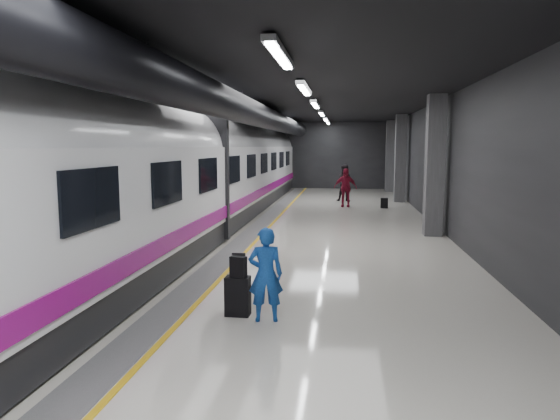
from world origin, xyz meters
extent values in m
plane|color=silver|center=(0.00, 0.00, 0.00)|extent=(40.00, 40.00, 0.00)
cube|color=black|center=(0.00, 0.00, 4.50)|extent=(10.00, 40.00, 0.02)
cube|color=#28282B|center=(0.00, 20.00, 2.25)|extent=(10.00, 0.02, 4.50)
cube|color=#28282B|center=(-5.00, 0.00, 2.25)|extent=(0.02, 40.00, 4.50)
cube|color=#28282B|center=(5.00, 0.00, 2.25)|extent=(0.02, 40.00, 4.50)
cube|color=slate|center=(-1.35, 0.00, 0.01)|extent=(0.65, 39.80, 0.01)
cube|color=yellow|center=(-0.95, 0.00, 0.01)|extent=(0.10, 39.80, 0.01)
cylinder|color=black|center=(-1.30, 0.00, 3.95)|extent=(0.80, 38.00, 0.80)
cube|color=silver|center=(0.60, -6.00, 4.40)|extent=(0.22, 2.60, 0.10)
cube|color=silver|center=(0.60, -1.00, 4.40)|extent=(0.22, 2.60, 0.10)
cube|color=silver|center=(0.60, 4.00, 4.40)|extent=(0.22, 2.60, 0.10)
cube|color=silver|center=(0.60, 9.00, 4.40)|extent=(0.22, 2.60, 0.10)
cube|color=silver|center=(0.60, 14.00, 4.40)|extent=(0.22, 2.60, 0.10)
cube|color=silver|center=(0.60, 18.00, 4.40)|extent=(0.22, 2.60, 0.10)
cube|color=#515154|center=(4.55, 2.00, 2.25)|extent=(0.55, 0.55, 4.50)
cube|color=#515154|center=(4.55, 12.00, 2.25)|extent=(0.55, 0.55, 4.50)
cube|color=#515154|center=(4.55, 18.00, 2.25)|extent=(0.55, 0.55, 4.50)
cube|color=black|center=(-3.25, 0.00, 0.35)|extent=(2.80, 38.00, 0.60)
cube|color=white|center=(-3.25, 0.00, 1.75)|extent=(2.90, 38.00, 2.20)
cylinder|color=white|center=(-3.25, 0.00, 2.70)|extent=(2.80, 38.00, 2.80)
cube|color=#890C71|center=(-1.78, 0.00, 0.95)|extent=(0.04, 38.00, 0.35)
cube|color=black|center=(-3.25, 0.00, 2.00)|extent=(3.05, 0.25, 3.80)
cube|color=black|center=(-1.78, -8.00, 2.15)|extent=(0.05, 1.60, 0.85)
cube|color=black|center=(-1.78, -5.00, 2.15)|extent=(0.05, 1.60, 0.85)
cube|color=black|center=(-1.78, -2.00, 2.15)|extent=(0.05, 1.60, 0.85)
cube|color=black|center=(-1.78, 1.00, 2.15)|extent=(0.05, 1.60, 0.85)
cube|color=black|center=(-1.78, 4.00, 2.15)|extent=(0.05, 1.60, 0.85)
cube|color=black|center=(-1.78, 7.00, 2.15)|extent=(0.05, 1.60, 0.85)
cube|color=black|center=(-1.78, 10.00, 2.15)|extent=(0.05, 1.60, 0.85)
cube|color=black|center=(-1.78, 13.00, 2.15)|extent=(0.05, 1.60, 0.85)
cube|color=black|center=(-1.78, 16.00, 2.15)|extent=(0.05, 1.60, 0.85)
imported|color=blue|center=(0.44, -6.62, 0.78)|extent=(0.63, 0.48, 1.57)
cube|color=black|center=(-0.07, -6.42, 0.34)|extent=(0.42, 0.27, 0.68)
cube|color=black|center=(-0.05, -6.46, 0.86)|extent=(0.30, 0.21, 0.36)
imported|color=black|center=(1.75, 11.80, 0.97)|extent=(0.97, 0.77, 1.93)
imported|color=maroon|center=(1.74, 9.44, 0.92)|extent=(1.10, 0.49, 1.84)
cube|color=black|center=(3.56, 9.13, 0.24)|extent=(0.33, 0.22, 0.48)
camera|label=1|loc=(1.70, -14.50, 2.87)|focal=32.00mm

